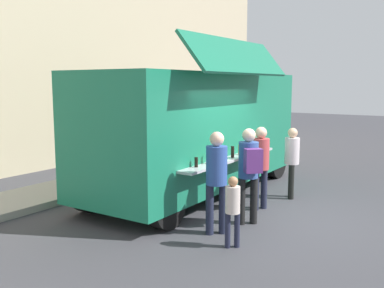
{
  "coord_description": "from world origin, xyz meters",
  "views": [
    {
      "loc": [
        -7.73,
        -3.14,
        2.6
      ],
      "look_at": [
        -0.03,
        2.04,
        1.3
      ],
      "focal_mm": 40.29,
      "sensor_mm": 36.0,
      "label": 1
    }
  ],
  "objects_px": {
    "food_truck_main": "(198,128)",
    "trash_bin": "(210,146)",
    "customer_rear_waiting": "(217,174)",
    "child_near_queue": "(233,205)",
    "customer_front_ordering": "(260,161)",
    "customer_mid_with_backpack": "(249,167)",
    "customer_extra_browsing": "(292,156)"
  },
  "relations": [
    {
      "from": "food_truck_main",
      "to": "trash_bin",
      "type": "xyz_separation_m",
      "value": [
        4.35,
        2.32,
        -1.13
      ]
    },
    {
      "from": "customer_rear_waiting",
      "to": "child_near_queue",
      "type": "bearing_deg",
      "value": -173.12
    },
    {
      "from": "customer_front_ordering",
      "to": "customer_mid_with_backpack",
      "type": "distance_m",
      "value": 1.04
    },
    {
      "from": "customer_front_ordering",
      "to": "child_near_queue",
      "type": "xyz_separation_m",
      "value": [
        -2.18,
        -0.56,
        -0.33
      ]
    },
    {
      "from": "child_near_queue",
      "to": "trash_bin",
      "type": "bearing_deg",
      "value": -8.39
    },
    {
      "from": "trash_bin",
      "to": "child_near_queue",
      "type": "bearing_deg",
      "value": -146.0
    },
    {
      "from": "customer_mid_with_backpack",
      "to": "customer_rear_waiting",
      "type": "height_order",
      "value": "customer_rear_waiting"
    },
    {
      "from": "customer_rear_waiting",
      "to": "food_truck_main",
      "type": "bearing_deg",
      "value": -6.79
    },
    {
      "from": "customer_front_ordering",
      "to": "customer_rear_waiting",
      "type": "xyz_separation_m",
      "value": [
        -1.78,
        -0.02,
        0.05
      ]
    },
    {
      "from": "customer_mid_with_backpack",
      "to": "customer_rear_waiting",
      "type": "xyz_separation_m",
      "value": [
        -0.76,
        0.24,
        -0.03
      ]
    },
    {
      "from": "customer_front_ordering",
      "to": "trash_bin",
      "type": "bearing_deg",
      "value": -26.03
    },
    {
      "from": "food_truck_main",
      "to": "child_near_queue",
      "type": "relative_size",
      "value": 5.63
    },
    {
      "from": "customer_rear_waiting",
      "to": "customer_front_ordering",
      "type": "bearing_deg",
      "value": -45.85
    },
    {
      "from": "customer_front_ordering",
      "to": "customer_rear_waiting",
      "type": "distance_m",
      "value": 1.78
    },
    {
      "from": "trash_bin",
      "to": "customer_front_ordering",
      "type": "relative_size",
      "value": 0.5
    },
    {
      "from": "customer_rear_waiting",
      "to": "child_near_queue",
      "type": "xyz_separation_m",
      "value": [
        -0.4,
        -0.54,
        -0.38
      ]
    },
    {
      "from": "trash_bin",
      "to": "customer_rear_waiting",
      "type": "xyz_separation_m",
      "value": [
        -6.61,
        -4.19,
        0.64
      ]
    },
    {
      "from": "customer_front_ordering",
      "to": "customer_extra_browsing",
      "type": "relative_size",
      "value": 1.07
    },
    {
      "from": "food_truck_main",
      "to": "trash_bin",
      "type": "relative_size",
      "value": 7.59
    },
    {
      "from": "food_truck_main",
      "to": "customer_extra_browsing",
      "type": "xyz_separation_m",
      "value": [
        0.76,
        -2.07,
        -0.59
      ]
    },
    {
      "from": "child_near_queue",
      "to": "customer_front_ordering",
      "type": "bearing_deg",
      "value": -28.09
    },
    {
      "from": "food_truck_main",
      "to": "customer_extra_browsing",
      "type": "relative_size",
      "value": 4.04
    },
    {
      "from": "customer_rear_waiting",
      "to": "customer_mid_with_backpack",
      "type": "bearing_deg",
      "value": -63.52
    },
    {
      "from": "customer_rear_waiting",
      "to": "child_near_queue",
      "type": "height_order",
      "value": "customer_rear_waiting"
    },
    {
      "from": "customer_front_ordering",
      "to": "customer_extra_browsing",
      "type": "bearing_deg",
      "value": -76.55
    },
    {
      "from": "food_truck_main",
      "to": "customer_front_ordering",
      "type": "xyz_separation_m",
      "value": [
        -0.49,
        -1.85,
        -0.53
      ]
    },
    {
      "from": "child_near_queue",
      "to": "customer_mid_with_backpack",
      "type": "bearing_deg",
      "value": -27.85
    },
    {
      "from": "trash_bin",
      "to": "customer_extra_browsing",
      "type": "bearing_deg",
      "value": -129.29
    },
    {
      "from": "customer_front_ordering",
      "to": "customer_mid_with_backpack",
      "type": "xyz_separation_m",
      "value": [
        -1.01,
        -0.25,
        0.07
      ]
    },
    {
      "from": "food_truck_main",
      "to": "customer_rear_waiting",
      "type": "xyz_separation_m",
      "value": [
        -2.26,
        -1.87,
        -0.48
      ]
    },
    {
      "from": "child_near_queue",
      "to": "customer_extra_browsing",
      "type": "bearing_deg",
      "value": -36.67
    },
    {
      "from": "customer_extra_browsing",
      "to": "child_near_queue",
      "type": "xyz_separation_m",
      "value": [
        -3.42,
        -0.34,
        -0.27
      ]
    }
  ]
}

